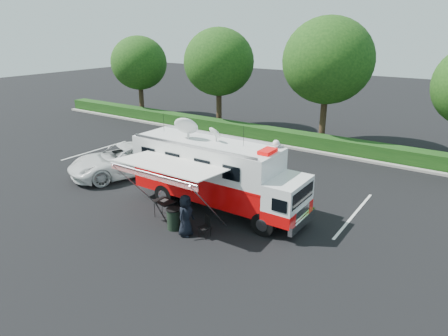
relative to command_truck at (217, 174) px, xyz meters
The scene contains 10 objects.
ground_plane 1.75m from the command_truck, ahead, with size 120.00×120.00×0.00m, color black.
back_border 13.36m from the command_truck, 84.61° to the left, with size 60.00×6.14×8.87m.
stall_lines 3.50m from the command_truck, 98.08° to the left, with size 24.12×5.50×0.01m.
command_truck is the anchor object (origin of this frame).
awning 2.70m from the command_truck, 107.38° to the right, with size 4.65×2.42×2.81m.
white_suv 7.38m from the command_truck, behind, with size 2.88×6.26×1.74m, color silver.
person 3.31m from the command_truck, 81.48° to the right, with size 0.86×0.56×1.77m, color black.
folding_table 2.68m from the command_truck, 124.56° to the right, with size 1.05×0.84×0.80m.
folding_chair 2.91m from the command_truck, 64.08° to the right, with size 0.56×0.59×0.90m.
trash_bin 2.96m from the command_truck, 97.55° to the right, with size 0.62×0.62×0.92m.
Camera 1 is at (9.83, -13.97, 8.10)m, focal length 32.00 mm.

